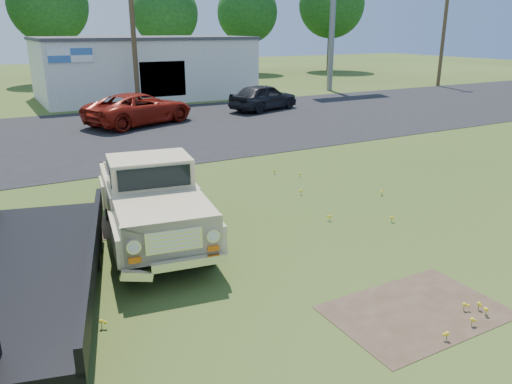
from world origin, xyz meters
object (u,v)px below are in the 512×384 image
(vintage_pickup_truck, at_px, (152,199))
(red_pickup, at_px, (140,109))
(flatbed_trailer, at_px, (25,263))
(dark_sedan, at_px, (264,97))

(vintage_pickup_truck, height_order, red_pickup, vintage_pickup_truck)
(flatbed_trailer, relative_size, dark_sedan, 1.49)
(flatbed_trailer, bearing_deg, red_pickup, 81.96)
(flatbed_trailer, distance_m, dark_sedan, 22.82)
(vintage_pickup_truck, relative_size, red_pickup, 0.96)
(vintage_pickup_truck, distance_m, red_pickup, 15.05)
(flatbed_trailer, bearing_deg, dark_sedan, 64.51)
(flatbed_trailer, bearing_deg, vintage_pickup_truck, 50.02)
(flatbed_trailer, distance_m, red_pickup, 17.90)
(vintage_pickup_truck, xyz_separation_m, dark_sedan, (11.83, 15.46, -0.21))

